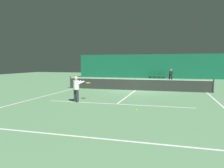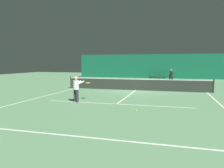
# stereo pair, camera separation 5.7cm
# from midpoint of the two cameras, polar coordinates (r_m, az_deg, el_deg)

# --- Properties ---
(ground_plane) EXTENTS (60.00, 60.00, 0.00)m
(ground_plane) POSITION_cam_midpoint_polar(r_m,az_deg,el_deg) (18.32, 6.34, -1.63)
(ground_plane) COLOR #56845B
(backdrop_curtain) EXTENTS (23.00, 0.12, 3.56)m
(backdrop_curtain) POSITION_cam_midpoint_polar(r_m,az_deg,el_deg) (33.18, 10.66, 4.58)
(backdrop_curtain) COLOR #146042
(backdrop_curtain) RESTS_ON ground
(court_line_baseline_far) EXTENTS (11.00, 0.10, 0.00)m
(court_line_baseline_far) POSITION_cam_midpoint_polar(r_m,az_deg,el_deg) (30.07, 10.06, 1.11)
(court_line_baseline_far) COLOR silver
(court_line_baseline_far) RESTS_ON ground
(court_line_baseline_near) EXTENTS (11.00, 0.10, 0.00)m
(court_line_baseline_near) POSITION_cam_midpoint_polar(r_m,az_deg,el_deg) (7.09, -10.05, -13.20)
(court_line_baseline_near) COLOR silver
(court_line_baseline_near) RESTS_ON ground
(court_line_service_far) EXTENTS (8.25, 0.10, 0.00)m
(court_line_service_far) POSITION_cam_midpoint_polar(r_m,az_deg,el_deg) (24.62, 8.78, 0.17)
(court_line_service_far) COLOR silver
(court_line_service_far) RESTS_ON ground
(court_line_service_near) EXTENTS (8.25, 0.10, 0.00)m
(court_line_service_near) POSITION_cam_midpoint_polar(r_m,az_deg,el_deg) (12.12, 1.36, -5.26)
(court_line_service_near) COLOR silver
(court_line_service_near) RESTS_ON ground
(court_line_sideline_left) EXTENTS (0.10, 23.80, 0.00)m
(court_line_sideline_left) POSITION_cam_midpoint_polar(r_m,az_deg,el_deg) (19.96, -9.44, -1.08)
(court_line_sideline_left) COLOR silver
(court_line_sideline_left) RESTS_ON ground
(court_line_sideline_right) EXTENTS (0.10, 23.80, 0.00)m
(court_line_sideline_right) POSITION_cam_midpoint_polar(r_m,az_deg,el_deg) (18.26, 23.64, -2.08)
(court_line_sideline_right) COLOR silver
(court_line_sideline_right) RESTS_ON ground
(court_line_centre) EXTENTS (0.10, 12.80, 0.00)m
(court_line_centre) POSITION_cam_midpoint_polar(r_m,az_deg,el_deg) (18.32, 6.34, -1.62)
(court_line_centre) COLOR silver
(court_line_centre) RESTS_ON ground
(tennis_net) EXTENTS (12.00, 0.10, 1.07)m
(tennis_net) POSITION_cam_midpoint_polar(r_m,az_deg,el_deg) (18.26, 6.36, -0.04)
(tennis_net) COLOR #2D332D
(tennis_net) RESTS_ON ground
(player_near) EXTENTS (0.86, 1.29, 1.50)m
(player_near) POSITION_cam_midpoint_polar(r_m,az_deg,el_deg) (12.88, -9.09, -0.77)
(player_near) COLOR #2D2D38
(player_near) RESTS_ON ground
(player_far) EXTENTS (0.43, 1.33, 1.59)m
(player_far) POSITION_cam_midpoint_polar(r_m,az_deg,el_deg) (25.00, 15.25, 2.25)
(player_far) COLOR black
(player_far) RESTS_ON ground
(courtside_chair_0) EXTENTS (0.44, 0.44, 0.84)m
(courtside_chair_0) POSITION_cam_midpoint_polar(r_m,az_deg,el_deg) (32.68, 10.43, 2.30)
(courtside_chair_0) COLOR #2D2D2D
(courtside_chair_0) RESTS_ON ground
(courtside_chair_1) EXTENTS (0.44, 0.44, 0.84)m
(courtside_chair_1) POSITION_cam_midpoint_polar(r_m,az_deg,el_deg) (32.63, 11.57, 2.27)
(courtside_chair_1) COLOR #2D2D2D
(courtside_chair_1) RESTS_ON ground
(courtside_chair_2) EXTENTS (0.44, 0.44, 0.84)m
(courtside_chair_2) POSITION_cam_midpoint_polar(r_m,az_deg,el_deg) (32.58, 12.71, 2.25)
(courtside_chair_2) COLOR #2D2D2D
(courtside_chair_2) RESTS_ON ground
(courtside_chair_3) EXTENTS (0.44, 0.44, 0.84)m
(courtside_chair_3) POSITION_cam_midpoint_polar(r_m,az_deg,el_deg) (32.56, 13.85, 2.22)
(courtside_chair_3) COLOR #2D2D2D
(courtside_chair_3) RESTS_ON ground
(tennis_ball) EXTENTS (0.07, 0.07, 0.07)m
(tennis_ball) POSITION_cam_midpoint_polar(r_m,az_deg,el_deg) (10.50, 6.50, -6.81)
(tennis_ball) COLOR #D1DB33
(tennis_ball) RESTS_ON ground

